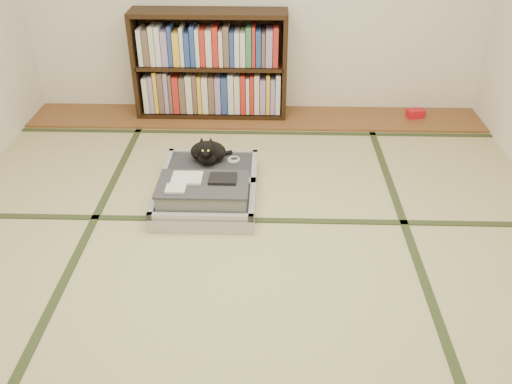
{
  "coord_description": "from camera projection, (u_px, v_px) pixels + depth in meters",
  "views": [
    {
      "loc": [
        0.13,
        -2.47,
        2.01
      ],
      "look_at": [
        0.05,
        0.35,
        0.25
      ],
      "focal_mm": 38.0,
      "sensor_mm": 36.0,
      "label": 1
    }
  ],
  "objects": [
    {
      "name": "tatami_borders",
      "position": [
        249.0,
        212.0,
        3.58
      ],
      "size": [
        4.0,
        4.5,
        0.01
      ],
      "color": "#2D381E",
      "rests_on": "ground"
    },
    {
      "name": "cat",
      "position": [
        208.0,
        152.0,
        3.85
      ],
      "size": [
        0.29,
        0.3,
        0.24
      ],
      "color": "black",
      "rests_on": "suitcase"
    },
    {
      "name": "cable_coil",
      "position": [
        234.0,
        159.0,
        3.92
      ],
      "size": [
        0.09,
        0.09,
        0.02
      ],
      "color": "white",
      "rests_on": "suitcase"
    },
    {
      "name": "room_shell",
      "position": [
        242.0,
        1.0,
        2.39
      ],
      "size": [
        4.5,
        4.5,
        4.5
      ],
      "color": "white",
      "rests_on": "ground"
    },
    {
      "name": "floor",
      "position": [
        246.0,
        260.0,
        3.16
      ],
      "size": [
        4.5,
        4.5,
        0.0
      ],
      "primitive_type": "plane",
      "color": "tan",
      "rests_on": "ground"
    },
    {
      "name": "bookcase",
      "position": [
        211.0,
        67.0,
        4.69
      ],
      "size": [
        1.32,
        0.3,
        0.92
      ],
      "color": "black",
      "rests_on": "wood_strip"
    },
    {
      "name": "suitcase",
      "position": [
        207.0,
        189.0,
        3.66
      ],
      "size": [
        0.66,
        0.88,
        0.26
      ],
      "color": "#ACACB1",
      "rests_on": "floor"
    },
    {
      "name": "red_item",
      "position": [
        415.0,
        113.0,
        4.82
      ],
      "size": [
        0.17,
        0.12,
        0.07
      ],
      "primitive_type": "cube",
      "rotation": [
        0.0,
        0.0,
        0.23
      ],
      "color": "red",
      "rests_on": "wood_strip"
    },
    {
      "name": "wood_strip",
      "position": [
        256.0,
        118.0,
        4.86
      ],
      "size": [
        4.0,
        0.5,
        0.02
      ],
      "primitive_type": "cube",
      "color": "brown",
      "rests_on": "ground"
    }
  ]
}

